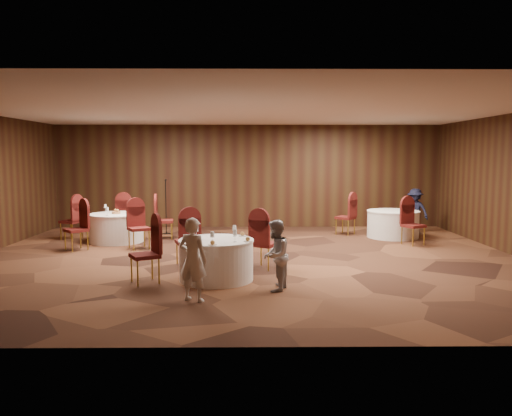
{
  "coord_description": "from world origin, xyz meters",
  "views": [
    {
      "loc": [
        0.08,
        -10.65,
        2.24
      ],
      "look_at": [
        0.2,
        0.2,
        1.1
      ],
      "focal_mm": 35.0,
      "sensor_mm": 36.0,
      "label": 1
    }
  ],
  "objects_px": {
    "mic_stand": "(166,218)",
    "woman_b": "(275,255)",
    "table_left": "(117,228)",
    "woman_a": "(193,260)",
    "man_c": "(415,210)",
    "table_main": "(216,259)",
    "table_right": "(393,224)"
  },
  "relations": [
    {
      "from": "mic_stand",
      "to": "woman_b",
      "type": "xyz_separation_m",
      "value": [
        2.84,
        -6.08,
        0.14
      ]
    },
    {
      "from": "table_left",
      "to": "woman_a",
      "type": "height_order",
      "value": "woman_a"
    },
    {
      "from": "woman_a",
      "to": "man_c",
      "type": "relative_size",
      "value": 1.02
    },
    {
      "from": "table_main",
      "to": "woman_a",
      "type": "distance_m",
      "value": 1.38
    },
    {
      "from": "table_main",
      "to": "man_c",
      "type": "xyz_separation_m",
      "value": [
        5.45,
        5.61,
        0.27
      ]
    },
    {
      "from": "table_left",
      "to": "woman_b",
      "type": "distance_m",
      "value": 6.18
    },
    {
      "from": "table_right",
      "to": "table_main",
      "type": "bearing_deg",
      "value": -134.12
    },
    {
      "from": "woman_a",
      "to": "mic_stand",
      "type": "bearing_deg",
      "value": -53.23
    },
    {
      "from": "woman_a",
      "to": "man_c",
      "type": "distance_m",
      "value": 8.99
    },
    {
      "from": "woman_b",
      "to": "man_c",
      "type": "relative_size",
      "value": 0.93
    },
    {
      "from": "table_main",
      "to": "man_c",
      "type": "relative_size",
      "value": 1.06
    },
    {
      "from": "table_right",
      "to": "woman_a",
      "type": "distance_m",
      "value": 7.7
    },
    {
      "from": "mic_stand",
      "to": "man_c",
      "type": "relative_size",
      "value": 1.23
    },
    {
      "from": "mic_stand",
      "to": "woman_b",
      "type": "height_order",
      "value": "mic_stand"
    },
    {
      "from": "table_right",
      "to": "woman_b",
      "type": "relative_size",
      "value": 1.19
    },
    {
      "from": "table_right",
      "to": "woman_a",
      "type": "height_order",
      "value": "woman_a"
    },
    {
      "from": "table_main",
      "to": "table_left",
      "type": "xyz_separation_m",
      "value": [
        -2.88,
        4.05,
        0.0
      ]
    },
    {
      "from": "table_main",
      "to": "man_c",
      "type": "height_order",
      "value": "man_c"
    },
    {
      "from": "woman_b",
      "to": "mic_stand",
      "type": "bearing_deg",
      "value": -138.0
    },
    {
      "from": "table_main",
      "to": "man_c",
      "type": "distance_m",
      "value": 7.83
    },
    {
      "from": "table_right",
      "to": "man_c",
      "type": "distance_m",
      "value": 1.33
    },
    {
      "from": "table_left",
      "to": "mic_stand",
      "type": "height_order",
      "value": "mic_stand"
    },
    {
      "from": "table_left",
      "to": "man_c",
      "type": "distance_m",
      "value": 8.48
    },
    {
      "from": "mic_stand",
      "to": "man_c",
      "type": "distance_m",
      "value": 7.26
    },
    {
      "from": "woman_b",
      "to": "table_right",
      "type": "bearing_deg",
      "value": 164.04
    },
    {
      "from": "table_left",
      "to": "woman_a",
      "type": "relative_size",
      "value": 1.08
    },
    {
      "from": "woman_b",
      "to": "man_c",
      "type": "distance_m",
      "value": 7.73
    },
    {
      "from": "table_right",
      "to": "woman_b",
      "type": "height_order",
      "value": "woman_b"
    },
    {
      "from": "woman_a",
      "to": "table_main",
      "type": "bearing_deg",
      "value": -77.56
    },
    {
      "from": "table_right",
      "to": "woman_a",
      "type": "bearing_deg",
      "value": -128.67
    },
    {
      "from": "table_right",
      "to": "man_c",
      "type": "height_order",
      "value": "man_c"
    },
    {
      "from": "table_left",
      "to": "woman_a",
      "type": "xyz_separation_m",
      "value": [
        2.61,
        -5.37,
        0.28
      ]
    }
  ]
}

